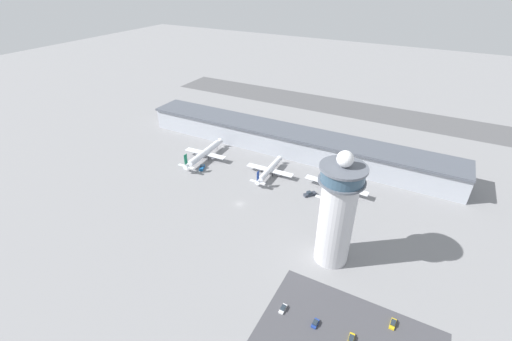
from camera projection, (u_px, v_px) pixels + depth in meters
The scene contains 15 objects.
ground_plane at pixel (240, 204), 190.98m from camera, with size 1000.00×1000.00×0.00m, color gray.
terminal_building at pixel (290, 141), 239.40m from camera, with size 223.01×25.00×16.75m.
runway_strip at pixel (334, 106), 323.62m from camera, with size 334.52×44.00×0.01m, color #515154.
control_tower at pixel (337, 212), 142.80m from camera, with size 18.92×18.92×54.74m.
parking_lot_surface at pixel (349, 340), 121.55m from camera, with size 64.00×40.00×0.01m, color #424247.
airplane_gate_alpha at pixel (204, 153), 232.68m from camera, with size 30.77×43.07×13.36m.
airplane_gate_bravo at pixel (269, 170), 215.24m from camera, with size 31.20×34.35×11.28m.
airplane_gate_charlie at pixel (336, 185), 199.13m from camera, with size 37.93×35.60×13.29m.
service_truck_catering at pixel (339, 196), 196.26m from camera, with size 6.40×6.82×2.67m.
service_truck_fuel at pixel (202, 167), 223.46m from camera, with size 4.84×6.98×2.77m.
service_truck_baggage at pixel (310, 194), 197.54m from camera, with size 6.61×7.42×2.77m.
car_green_van at pixel (393, 324), 126.60m from camera, with size 2.10×4.86×1.48m.
car_maroon_suv at pixel (315, 323), 126.74m from camera, with size 2.05×4.17×1.50m.
car_black_suv at pixel (283, 309), 132.18m from camera, with size 1.90×4.54×1.40m.
car_red_hatchback at pixel (351, 339), 121.45m from camera, with size 2.10×4.76×1.48m.
Camera 1 is at (81.04, -131.20, 114.57)m, focal length 24.00 mm.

